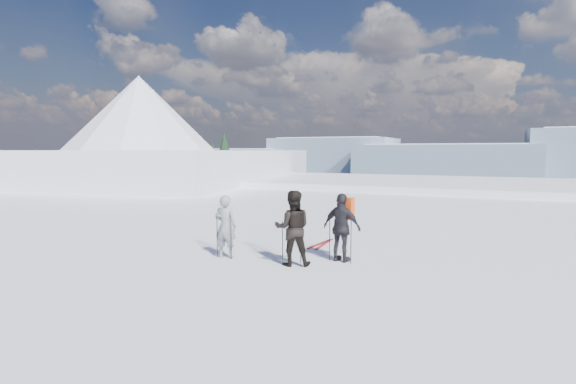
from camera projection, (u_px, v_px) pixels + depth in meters
name	position (u px, v px, depth m)	size (l,w,h in m)	color
lake_basin	(444.00, 265.00, 37.42)	(820.00, 820.00, 71.62)	white
far_mountain_range	(527.00, 161.00, 409.17)	(770.00, 110.00, 53.00)	slate
near_ridge	(181.00, 212.00, 47.63)	(31.37, 35.68, 25.62)	white
skier_grey	(225.00, 226.00, 12.54)	(0.64, 0.42, 1.77)	gray
skier_dark	(293.00, 228.00, 11.68)	(0.96, 0.75, 1.97)	black
skier_pack	(342.00, 228.00, 12.08)	(1.09, 0.45, 1.86)	black
backpack	(347.00, 182.00, 12.17)	(0.40, 0.22, 0.59)	#CF4413
ski_poles	(285.00, 240.00, 12.05)	(3.66, 1.04, 1.25)	black
skis_loose	(322.00, 244.00, 14.36)	(0.36, 1.70, 0.03)	black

